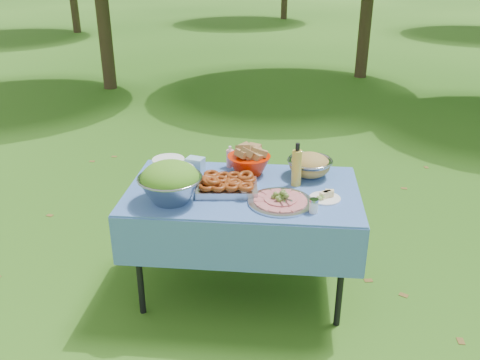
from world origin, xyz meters
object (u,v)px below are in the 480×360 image
at_px(salad_bowl, 170,182).
at_px(pasta_bowl_steel, 310,165).
at_px(plate_stack, 169,164).
at_px(oil_bottle, 297,164).
at_px(bread_bowl, 249,160).
at_px(charcuterie_platter, 281,196).
at_px(picnic_table, 243,241).

xyz_separation_m(salad_bowl, pasta_bowl_steel, (0.84, 0.47, -0.05)).
xyz_separation_m(plate_stack, oil_bottle, (0.88, -0.19, 0.11)).
bearing_deg(bread_bowl, plate_stack, 177.34).
distance_m(salad_bowl, bread_bowl, 0.64).
relative_size(plate_stack, charcuterie_platter, 0.57).
distance_m(picnic_table, charcuterie_platter, 0.52).
height_order(plate_stack, oil_bottle, oil_bottle).
distance_m(bread_bowl, charcuterie_platter, 0.49).
bearing_deg(charcuterie_platter, plate_stack, 149.68).
relative_size(salad_bowl, bread_bowl, 1.32).
bearing_deg(pasta_bowl_steel, picnic_table, -148.99).
bearing_deg(salad_bowl, pasta_bowl_steel, 29.11).
relative_size(pasta_bowl_steel, charcuterie_platter, 0.76).
bearing_deg(oil_bottle, plate_stack, 167.82).
bearing_deg(bread_bowl, picnic_table, -93.77).
xyz_separation_m(picnic_table, plate_stack, (-0.54, 0.28, 0.42)).
height_order(picnic_table, salad_bowl, salad_bowl).
bearing_deg(salad_bowl, picnic_table, 27.09).
relative_size(picnic_table, charcuterie_platter, 3.73).
bearing_deg(bread_bowl, charcuterie_platter, -62.64).
distance_m(salad_bowl, charcuterie_platter, 0.66).
xyz_separation_m(charcuterie_platter, oil_bottle, (0.09, 0.27, 0.10)).
height_order(salad_bowl, plate_stack, salad_bowl).
xyz_separation_m(picnic_table, charcuterie_platter, (0.24, -0.18, 0.43)).
bearing_deg(plate_stack, charcuterie_platter, -30.32).
height_order(plate_stack, bread_bowl, bread_bowl).
bearing_deg(picnic_table, salad_bowl, -152.91).
height_order(picnic_table, bread_bowl, bread_bowl).
xyz_separation_m(pasta_bowl_steel, charcuterie_platter, (-0.18, -0.43, -0.03)).
height_order(pasta_bowl_steel, oil_bottle, oil_bottle).
height_order(picnic_table, plate_stack, plate_stack).
distance_m(bread_bowl, oil_bottle, 0.36).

